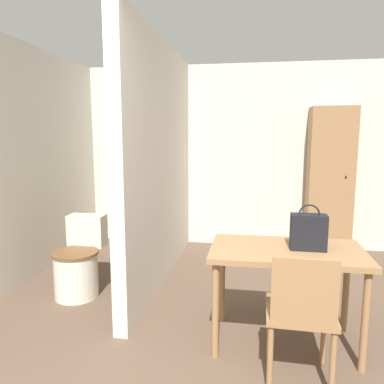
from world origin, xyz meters
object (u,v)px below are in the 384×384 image
at_px(wooden_chair, 301,311).
at_px(wooden_cabinet, 329,182).
at_px(dining_table, 286,261).
at_px(handbag, 308,232).
at_px(toilet, 79,264).

bearing_deg(wooden_chair, wooden_cabinet, 78.46).
xyz_separation_m(dining_table, handbag, (0.15, 0.00, 0.23)).
xyz_separation_m(handbag, wooden_cabinet, (0.56, 2.30, 0.08)).
xyz_separation_m(dining_table, wooden_chair, (0.06, -0.46, -0.16)).
bearing_deg(dining_table, toilet, 163.53).
height_order(dining_table, wooden_cabinet, wooden_cabinet).
relative_size(dining_table, toilet, 1.47).
bearing_deg(handbag, wooden_cabinet, 76.32).
distance_m(wooden_chair, toilet, 2.24).
bearing_deg(handbag, toilet, 164.66).
height_order(wooden_chair, handbag, handbag).
xyz_separation_m(wooden_chair, handbag, (0.09, 0.46, 0.39)).
xyz_separation_m(wooden_chair, wooden_cabinet, (0.65, 2.76, 0.47)).
relative_size(dining_table, wooden_cabinet, 0.58).
distance_m(wooden_chair, handbag, 0.61).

